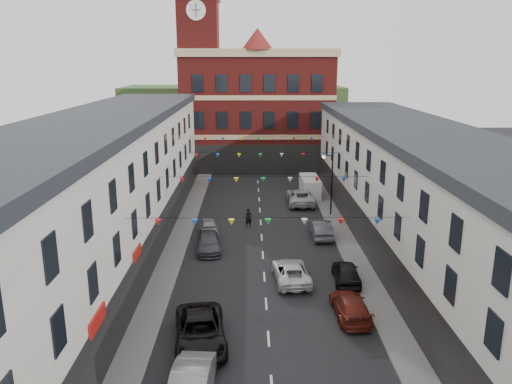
{
  "coord_description": "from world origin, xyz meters",
  "views": [
    {
      "loc": [
        -0.97,
        -31.91,
        14.45
      ],
      "look_at": [
        -0.48,
        8.33,
        3.89
      ],
      "focal_mm": 35.0,
      "sensor_mm": 36.0,
      "label": 1
    }
  ],
  "objects_px": {
    "street_lamp": "(329,176)",
    "car_right_c": "(350,306)",
    "car_left_c": "(200,331)",
    "moving_car": "(291,272)",
    "car_right_d": "(347,273)",
    "car_right_e": "(321,229)",
    "car_left_d": "(209,243)",
    "white_van": "(310,187)",
    "pedestrian": "(249,218)",
    "car_left_e": "(209,227)",
    "car_right_f": "(301,197)"
  },
  "relations": [
    {
      "from": "moving_car",
      "to": "pedestrian",
      "type": "distance_m",
      "value": 11.77
    },
    {
      "from": "car_left_d",
      "to": "car_right_f",
      "type": "xyz_separation_m",
      "value": [
        8.54,
        13.17,
        0.15
      ]
    },
    {
      "from": "car_left_d",
      "to": "white_van",
      "type": "xyz_separation_m",
      "value": [
        9.83,
        16.14,
        0.44
      ]
    },
    {
      "from": "car_right_c",
      "to": "car_left_c",
      "type": "bearing_deg",
      "value": 17.54
    },
    {
      "from": "pedestrian",
      "to": "car_left_e",
      "type": "bearing_deg",
      "value": -166.99
    },
    {
      "from": "car_right_c",
      "to": "pedestrian",
      "type": "xyz_separation_m",
      "value": [
        -5.95,
        16.3,
        0.2
      ]
    },
    {
      "from": "moving_car",
      "to": "car_right_c",
      "type": "bearing_deg",
      "value": 117.37
    },
    {
      "from": "street_lamp",
      "to": "moving_car",
      "type": "bearing_deg",
      "value": -107.96
    },
    {
      "from": "white_van",
      "to": "car_right_f",
      "type": "bearing_deg",
      "value": -114.18
    },
    {
      "from": "car_right_e",
      "to": "moving_car",
      "type": "relative_size",
      "value": 0.91
    },
    {
      "from": "car_right_d",
      "to": "car_left_c",
      "type": "bearing_deg",
      "value": 42.34
    },
    {
      "from": "car_left_d",
      "to": "car_right_e",
      "type": "distance_m",
      "value": 9.71
    },
    {
      "from": "car_left_e",
      "to": "moving_car",
      "type": "bearing_deg",
      "value": -63.19
    },
    {
      "from": "white_van",
      "to": "car_left_c",
      "type": "bearing_deg",
      "value": -107.86
    },
    {
      "from": "street_lamp",
      "to": "car_left_e",
      "type": "distance_m",
      "value": 12.66
    },
    {
      "from": "moving_car",
      "to": "pedestrian",
      "type": "height_order",
      "value": "pedestrian"
    },
    {
      "from": "car_right_c",
      "to": "white_van",
      "type": "relative_size",
      "value": 0.94
    },
    {
      "from": "car_right_e",
      "to": "white_van",
      "type": "bearing_deg",
      "value": -93.46
    },
    {
      "from": "street_lamp",
      "to": "white_van",
      "type": "bearing_deg",
      "value": 97.56
    },
    {
      "from": "car_left_c",
      "to": "street_lamp",
      "type": "bearing_deg",
      "value": 58.15
    },
    {
      "from": "car_left_c",
      "to": "car_right_e",
      "type": "xyz_separation_m",
      "value": [
        8.6,
        16.54,
        -0.05
      ]
    },
    {
      "from": "street_lamp",
      "to": "car_left_e",
      "type": "xyz_separation_m",
      "value": [
        -11.05,
        -5.26,
        -3.25
      ]
    },
    {
      "from": "car_left_d",
      "to": "car_right_e",
      "type": "xyz_separation_m",
      "value": [
        9.23,
        3.01,
        0.09
      ]
    },
    {
      "from": "car_left_e",
      "to": "white_van",
      "type": "height_order",
      "value": "white_van"
    },
    {
      "from": "car_right_f",
      "to": "white_van",
      "type": "distance_m",
      "value": 3.25
    },
    {
      "from": "car_left_e",
      "to": "car_left_c",
      "type": "bearing_deg",
      "value": -93.78
    },
    {
      "from": "car_right_d",
      "to": "car_right_e",
      "type": "relative_size",
      "value": 0.93
    },
    {
      "from": "car_right_f",
      "to": "car_left_e",
      "type": "bearing_deg",
      "value": 47.16
    },
    {
      "from": "moving_car",
      "to": "white_van",
      "type": "xyz_separation_m",
      "value": [
        3.82,
        21.88,
        0.41
      ]
    },
    {
      "from": "street_lamp",
      "to": "car_right_f",
      "type": "relative_size",
      "value": 1.04
    },
    {
      "from": "car_left_c",
      "to": "car_left_d",
      "type": "height_order",
      "value": "car_left_c"
    },
    {
      "from": "moving_car",
      "to": "pedestrian",
      "type": "bearing_deg",
      "value": -80.59
    },
    {
      "from": "street_lamp",
      "to": "car_right_c",
      "type": "relative_size",
      "value": 1.31
    },
    {
      "from": "car_right_d",
      "to": "moving_car",
      "type": "distance_m",
      "value": 3.73
    },
    {
      "from": "car_left_d",
      "to": "car_right_d",
      "type": "relative_size",
      "value": 1.08
    },
    {
      "from": "car_left_c",
      "to": "car_right_f",
      "type": "distance_m",
      "value": 27.85
    },
    {
      "from": "car_right_c",
      "to": "pedestrian",
      "type": "relative_size",
      "value": 2.65
    },
    {
      "from": "moving_car",
      "to": "street_lamp",
      "type": "bearing_deg",
      "value": -112.73
    },
    {
      "from": "car_right_d",
      "to": "pedestrian",
      "type": "relative_size",
      "value": 2.38
    },
    {
      "from": "car_right_c",
      "to": "pedestrian",
      "type": "bearing_deg",
      "value": -71.37
    },
    {
      "from": "car_left_d",
      "to": "white_van",
      "type": "relative_size",
      "value": 0.91
    },
    {
      "from": "street_lamp",
      "to": "car_right_c",
      "type": "distance_m",
      "value": 19.95
    },
    {
      "from": "car_left_d",
      "to": "moving_car",
      "type": "height_order",
      "value": "moving_car"
    },
    {
      "from": "street_lamp",
      "to": "moving_car",
      "type": "distance_m",
      "value": 15.81
    },
    {
      "from": "car_left_e",
      "to": "white_van",
      "type": "distance_m",
      "value": 16.02
    },
    {
      "from": "car_left_c",
      "to": "car_right_d",
      "type": "relative_size",
      "value": 1.36
    },
    {
      "from": "car_right_c",
      "to": "car_left_d",
      "type": "bearing_deg",
      "value": -50.93
    },
    {
      "from": "car_left_c",
      "to": "moving_car",
      "type": "distance_m",
      "value": 9.47
    },
    {
      "from": "car_right_f",
      "to": "pedestrian",
      "type": "distance_m",
      "value": 9.24
    },
    {
      "from": "street_lamp",
      "to": "car_left_c",
      "type": "height_order",
      "value": "street_lamp"
    }
  ]
}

